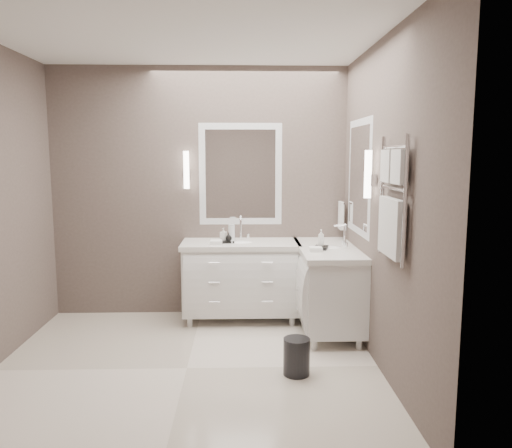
{
  "coord_description": "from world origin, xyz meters",
  "views": [
    {
      "loc": [
        0.46,
        -3.96,
        1.77
      ],
      "look_at": [
        0.6,
        0.7,
        1.11
      ],
      "focal_mm": 35.0,
      "sensor_mm": 36.0,
      "label": 1
    }
  ],
  "objects_px": {
    "towel_ladder": "(392,206)",
    "waste_bin": "(297,356)",
    "vanity_back": "(241,276)",
    "vanity_right": "(328,283)"
  },
  "relations": [
    {
      "from": "vanity_right",
      "to": "waste_bin",
      "type": "bearing_deg",
      "value": -112.25
    },
    {
      "from": "vanity_back",
      "to": "towel_ladder",
      "type": "bearing_deg",
      "value": -55.9
    },
    {
      "from": "vanity_right",
      "to": "vanity_back",
      "type": "bearing_deg",
      "value": 159.62
    },
    {
      "from": "waste_bin",
      "to": "vanity_right",
      "type": "bearing_deg",
      "value": 67.75
    },
    {
      "from": "towel_ladder",
      "to": "waste_bin",
      "type": "height_order",
      "value": "towel_ladder"
    },
    {
      "from": "vanity_back",
      "to": "vanity_right",
      "type": "xyz_separation_m",
      "value": [
        0.88,
        -0.33,
        0.0
      ]
    },
    {
      "from": "vanity_back",
      "to": "towel_ladder",
      "type": "xyz_separation_m",
      "value": [
        1.1,
        -1.63,
        0.91
      ]
    },
    {
      "from": "vanity_back",
      "to": "waste_bin",
      "type": "distance_m",
      "value": 1.47
    },
    {
      "from": "towel_ladder",
      "to": "waste_bin",
      "type": "distance_m",
      "value": 1.43
    },
    {
      "from": "vanity_back",
      "to": "towel_ladder",
      "type": "height_order",
      "value": "towel_ladder"
    }
  ]
}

